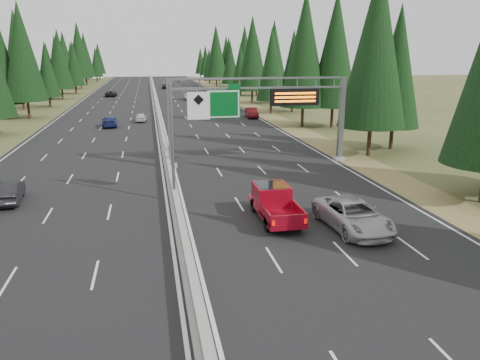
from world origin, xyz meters
name	(u,v)px	position (x,y,z in m)	size (l,w,h in m)	color
road	(157,110)	(0.00, 80.00, 0.04)	(32.00, 260.00, 0.08)	black
shoulder_right	(253,108)	(17.80, 80.00, 0.03)	(3.60, 260.00, 0.06)	olive
shoulder_left	(53,112)	(-17.80, 80.00, 0.03)	(3.60, 260.00, 0.06)	#414D24
median_barrier	(157,108)	(0.00, 80.00, 0.41)	(0.70, 260.00, 0.85)	gray
sign_gantry	(266,107)	(8.92, 34.88, 5.27)	(16.75, 0.98, 7.80)	slate
hov_sign_pole	(181,134)	(0.58, 24.97, 4.72)	(2.80, 0.50, 8.00)	slate
tree_row_right	(304,58)	(22.07, 64.20, 9.31)	(12.15, 238.29, 18.44)	black
silver_minivan	(353,215)	(9.80, 17.66, 0.93)	(2.81, 6.10, 1.69)	#ADACB1
red_pickup	(273,200)	(5.83, 20.55, 1.17)	(2.16, 6.04, 1.97)	black
car_ahead_green	(218,111)	(9.52, 69.19, 0.85)	(1.81, 4.51, 1.54)	#114C35
car_ahead_dkred	(252,113)	(14.50, 66.32, 0.86)	(1.66, 4.75, 1.57)	#4E0B0F
car_ahead_dkgrey	(203,98)	(10.09, 93.96, 0.86)	(2.19, 5.38, 1.56)	black
car_ahead_white	(191,96)	(7.71, 97.72, 0.90)	(2.71, 5.89, 1.64)	silver
car_ahead_far	(165,86)	(3.47, 132.98, 0.83)	(1.76, 4.38, 1.49)	black
car_onc_near	(9,192)	(-11.09, 26.89, 0.81)	(1.55, 4.46, 1.47)	black
car_onc_blue	(109,121)	(-6.89, 60.93, 0.79)	(2.00, 4.92, 1.43)	navy
car_onc_white	(141,117)	(-2.65, 65.22, 0.72)	(1.52, 3.78, 1.29)	silver
car_onc_far	(111,93)	(-10.04, 109.67, 0.79)	(2.36, 5.11, 1.42)	black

